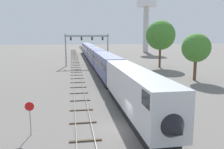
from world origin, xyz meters
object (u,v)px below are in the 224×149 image
at_px(signal_gantry, 87,43).
at_px(trackside_tree_left, 196,48).
at_px(stop_sign, 30,114).
at_px(trackside_tree_mid, 161,35).
at_px(passenger_train, 95,56).
at_px(water_tower, 146,8).

bearing_deg(signal_gantry, trackside_tree_left, -53.44).
xyz_separation_m(stop_sign, trackside_tree_mid, (26.26, 39.18, 6.44)).
bearing_deg(passenger_train, trackside_tree_mid, -22.10).
bearing_deg(signal_gantry, water_tower, 56.67).
relative_size(passenger_train, water_tower, 3.85).
relative_size(stop_sign, trackside_tree_mid, 0.24).
bearing_deg(signal_gantry, stop_sign, -99.62).
bearing_deg(water_tower, stop_sign, -112.82).
relative_size(passenger_train, signal_gantry, 8.62).
distance_m(water_tower, trackside_tree_left, 76.19).
height_order(passenger_train, stop_sign, passenger_train).
relative_size(signal_gantry, trackside_tree_left, 1.39).
distance_m(signal_gantry, trackside_tree_left, 30.99).
relative_size(signal_gantry, stop_sign, 4.20).
xyz_separation_m(water_tower, stop_sign, (-39.66, -94.26, -19.42)).
bearing_deg(stop_sign, water_tower, 67.18).
xyz_separation_m(passenger_train, trackside_tree_left, (16.21, -24.95, 3.41)).
distance_m(water_tower, stop_sign, 104.09).
relative_size(passenger_train, trackside_tree_left, 11.99).
distance_m(passenger_train, stop_sign, 46.87).
bearing_deg(trackside_tree_mid, water_tower, 76.32).
distance_m(stop_sign, trackside_tree_left, 33.74).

